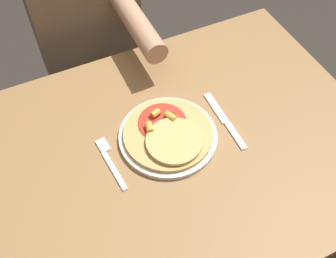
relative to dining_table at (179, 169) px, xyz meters
name	(u,v)px	position (x,y,z in m)	size (l,w,h in m)	color
ground_plane	(175,246)	(0.00, 0.00, -0.64)	(8.00, 8.00, 0.00)	#2D2823
dining_table	(179,169)	(0.00, 0.00, 0.00)	(1.10, 0.83, 0.76)	olive
plate	(168,136)	(-0.02, 0.04, 0.13)	(0.27, 0.27, 0.01)	beige
pizza	(169,134)	(-0.02, 0.03, 0.15)	(0.25, 0.25, 0.04)	tan
fork	(110,160)	(-0.19, 0.04, 0.12)	(0.03, 0.18, 0.00)	silver
knife	(225,121)	(0.16, 0.02, 0.12)	(0.03, 0.22, 0.00)	silver
person_diner	(88,32)	(-0.06, 0.65, 0.05)	(0.36, 0.52, 1.19)	#2D2D38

